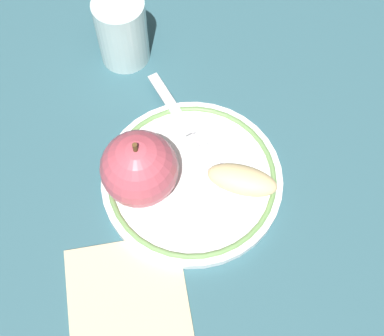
{
  "coord_description": "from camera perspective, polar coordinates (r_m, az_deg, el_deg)",
  "views": [
    {
      "loc": [
        0.24,
        -0.04,
        0.53
      ],
      "look_at": [
        -0.01,
        -0.01,
        0.03
      ],
      "focal_mm": 50.0,
      "sensor_mm": 36.0,
      "label": 1
    }
  ],
  "objects": [
    {
      "name": "fork",
      "position": [
        0.6,
        -0.75,
        4.52
      ],
      "size": [
        0.17,
        0.08,
        0.0
      ],
      "rotation": [
        0.0,
        0.0,
        0.38
      ],
      "color": "silver",
      "rests_on": "plate"
    },
    {
      "name": "apple_red_whole",
      "position": [
        0.54,
        -5.65,
        -0.09
      ],
      "size": [
        0.08,
        0.08,
        0.09
      ],
      "color": "#C74E5D",
      "rests_on": "plate"
    },
    {
      "name": "plate",
      "position": [
        0.58,
        -0.0,
        -1.19
      ],
      "size": [
        0.2,
        0.2,
        0.01
      ],
      "color": "white",
      "rests_on": "ground_plane"
    },
    {
      "name": "drinking_glass",
      "position": [
        0.65,
        -7.48,
        14.29
      ],
      "size": [
        0.06,
        0.06,
        0.09
      ],
      "primitive_type": "cylinder",
      "color": "silver",
      "rests_on": "ground_plane"
    },
    {
      "name": "ground_plane",
      "position": [
        0.58,
        0.76,
        -2.28
      ],
      "size": [
        2.0,
        2.0,
        0.0
      ],
      "primitive_type": "plane",
      "color": "#325E69"
    },
    {
      "name": "apple_slice_front",
      "position": [
        0.56,
        5.37,
        -1.28
      ],
      "size": [
        0.06,
        0.08,
        0.02
      ],
      "primitive_type": "ellipsoid",
      "rotation": [
        0.0,
        0.0,
        4.32
      ],
      "color": "beige",
      "rests_on": "plate"
    },
    {
      "name": "napkin_folded",
      "position": [
        0.54,
        -6.71,
        -15.09
      ],
      "size": [
        0.15,
        0.12,
        0.01
      ],
      "primitive_type": "cube",
      "rotation": [
        0.0,
        0.0,
        0.04
      ],
      "color": "beige",
      "rests_on": "ground_plane"
    }
  ]
}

